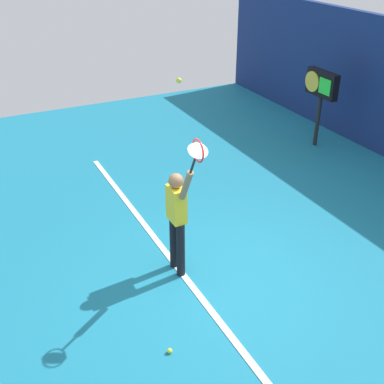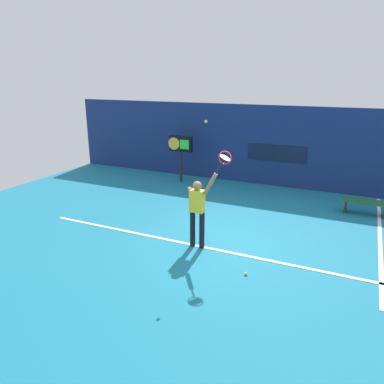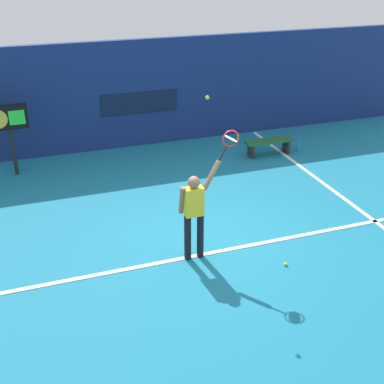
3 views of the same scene
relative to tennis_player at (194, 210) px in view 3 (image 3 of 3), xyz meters
The scene contains 12 objects.
ground_plane 1.23m from the tennis_player, 45.84° to the left, with size 18.00×18.00×0.00m, color teal.
back_wall 6.27m from the tennis_player, 85.50° to the left, with size 18.00×0.20×3.04m, color navy.
sponsor_banner_center 6.13m from the tennis_player, 85.41° to the left, with size 2.20×0.03×0.60m, color #0C1933.
court_baseline 1.12m from the tennis_player, ahead, with size 10.00×0.10×0.01m, color white.
court_sideline 4.93m from the tennis_player, 31.27° to the left, with size 0.10×7.00×0.01m, color white.
tennis_player is the anchor object (origin of this frame).
tennis_racket 1.43m from the tennis_player, ahead, with size 0.43×0.27×0.61m.
tennis_ball 2.10m from the tennis_player, 11.08° to the right, with size 0.07×0.07×0.07m, color #CCE033.
scoreboard_clock 5.99m from the tennis_player, 120.81° to the left, with size 0.96×0.20×1.83m.
court_bench 5.66m from the tennis_player, 48.72° to the left, with size 1.40×0.36×0.45m.
water_bottle 6.35m from the tennis_player, 42.16° to the left, with size 0.07×0.07×0.24m, color #338CD8.
spare_ball 1.98m from the tennis_player, 28.54° to the right, with size 0.07×0.07×0.07m, color #CCE033.
Camera 3 is at (-3.16, -8.10, 5.36)m, focal length 47.16 mm.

